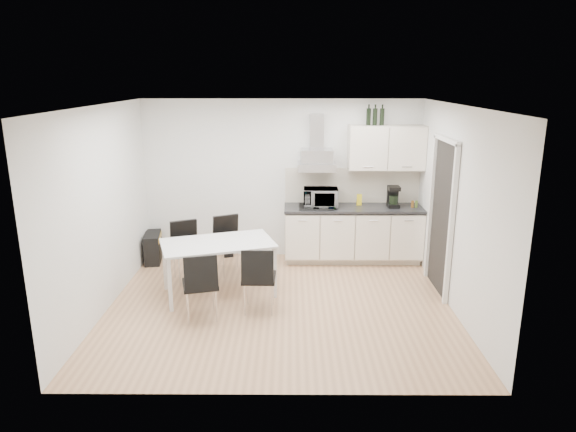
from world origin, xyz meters
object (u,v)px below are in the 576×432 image
kitchenette (355,211)px  chair_far_right (230,246)px  dining_table (218,247)px  chair_far_left (188,252)px  floor_speaker (228,249)px  chair_near_left (200,285)px  guitar_amp (153,247)px  chair_near_right (259,278)px

kitchenette → chair_far_right: bearing=-163.6°
dining_table → chair_far_right: (0.07, 0.78, -0.24)m
dining_table → chair_far_left: 0.75m
dining_table → floor_speaker: dining_table is taller
chair_far_left → chair_near_left: 1.30m
dining_table → guitar_amp: dining_table is taller
guitar_amp → floor_speaker: (1.19, 0.25, -0.10)m
chair_far_left → floor_speaker: chair_far_left is taller
floor_speaker → chair_near_right: bearing=-88.8°
kitchenette → chair_far_left: kitchenette is taller
chair_near_left → guitar_amp: size_ratio=1.47×
dining_table → chair_far_left: bearing=119.0°
chair_far_right → dining_table: bearing=58.9°
chair_far_right → guitar_amp: bearing=-46.2°
guitar_amp → floor_speaker: guitar_amp is taller
chair_far_right → chair_near_left: same height
chair_near_right → floor_speaker: bearing=108.8°
dining_table → chair_near_right: (0.59, -0.54, -0.24)m
dining_table → chair_near_left: size_ratio=1.92×
chair_far_right → kitchenette: bearing=170.7°
floor_speaker → kitchenette: bearing=-20.9°
chair_far_left → chair_near_left: (0.40, -1.24, 0.00)m
kitchenette → chair_near_left: bearing=-135.6°
kitchenette → chair_near_right: size_ratio=2.86×
kitchenette → dining_table: bearing=-146.3°
kitchenette → chair_far_left: bearing=-161.1°
floor_speaker → chair_far_right: bearing=-96.0°
kitchenette → floor_speaker: 2.23m
chair_near_right → guitar_amp: (-1.85, 1.81, -0.20)m
dining_table → chair_far_right: 0.82m
kitchenette → chair_far_left: (-2.56, -0.88, -0.39)m
chair_near_left → kitchenette: bearing=29.6°
kitchenette → guitar_amp: bearing=-178.5°
guitar_amp → chair_far_left: bearing=-56.3°
chair_far_left → chair_far_right: (0.59, 0.30, 0.00)m
chair_far_right → chair_near_left: bearing=57.1°
kitchenette → guitar_amp: kitchenette is taller
chair_near_right → kitchenette: bearing=53.8°
chair_near_right → dining_table: bearing=139.0°
dining_table → floor_speaker: size_ratio=6.25×
chair_far_left → guitar_amp: chair_far_left is taller
chair_far_right → floor_speaker: size_ratio=3.26×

